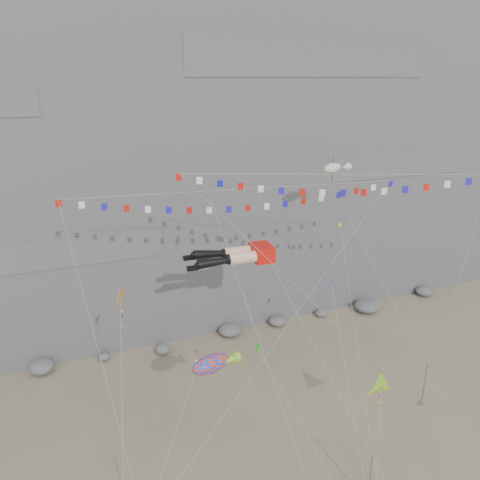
{
  "coord_description": "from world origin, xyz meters",
  "views": [
    {
      "loc": [
        -16.17,
        -27.3,
        27.96
      ],
      "look_at": [
        -1.89,
        9.0,
        14.36
      ],
      "focal_mm": 35.0,
      "sensor_mm": 36.0,
      "label": 1
    }
  ],
  "objects": [
    {
      "name": "ground",
      "position": [
        0.0,
        0.0,
        0.0
      ],
      "size": [
        120.0,
        120.0,
        0.0
      ],
      "primitive_type": "plane",
      "color": "gray",
      "rests_on": "ground"
    },
    {
      "name": "cliff",
      "position": [
        0.0,
        32.0,
        25.0
      ],
      "size": [
        80.0,
        28.0,
        50.0
      ],
      "primitive_type": "cube",
      "color": "slate",
      "rests_on": "ground"
    },
    {
      "name": "talus_boulders",
      "position": [
        0.0,
        17.0,
        0.6
      ],
      "size": [
        60.0,
        3.0,
        1.2
      ],
      "primitive_type": null,
      "color": "slate",
      "rests_on": "ground"
    },
    {
      "name": "anchor_pole_center",
      "position": [
        1.11,
        -7.56,
        2.08
      ],
      "size": [
        0.12,
        0.12,
        4.17
      ],
      "primitive_type": "cylinder",
      "color": "gray",
      "rests_on": "ground"
    },
    {
      "name": "anchor_pole_right",
      "position": [
        11.94,
        -0.71,
        2.13
      ],
      "size": [
        0.12,
        0.12,
        4.27
      ],
      "primitive_type": "cylinder",
      "color": "gray",
      "rests_on": "ground"
    },
    {
      "name": "legs_kite",
      "position": [
        -2.79,
        7.03,
        13.75
      ],
      "size": [
        10.72,
        15.76,
        20.19
      ],
      "rotation": [
        0.0,
        0.0,
        -0.05
      ],
      "color": "red",
      "rests_on": "ground"
    },
    {
      "name": "flag_banner_upper",
      "position": [
        -2.41,
        8.06,
        19.16
      ],
      "size": [
        28.05,
        13.75,
        25.14
      ],
      "color": "red",
      "rests_on": "ground"
    },
    {
      "name": "flag_banner_lower",
      "position": [
        3.54,
        3.07,
        20.9
      ],
      "size": [
        22.13,
        9.2,
        23.34
      ],
      "color": "red",
      "rests_on": "ground"
    },
    {
      "name": "harlequin_kite",
      "position": [
        -13.31,
        1.66,
        14.22
      ],
      "size": [
        2.59,
        5.93,
        15.35
      ],
      "color": "red",
      "rests_on": "ground"
    },
    {
      "name": "fish_windsock",
      "position": [
        -7.57,
        0.38,
        8.37
      ],
      "size": [
        9.02,
        6.74,
        12.13
      ],
      "color": "red",
      "rests_on": "ground"
    },
    {
      "name": "delta_kite",
      "position": [
        4.94,
        -3.2,
        5.51
      ],
      "size": [
        4.97,
        5.39,
        8.31
      ],
      "color": "#E3AD0B",
      "rests_on": "ground"
    },
    {
      "name": "blimp_windsock",
      "position": [
        8.21,
        10.55,
        19.75
      ],
      "size": [
        7.16,
        14.38,
        24.34
      ],
      "color": "beige",
      "rests_on": "ground"
    },
    {
      "name": "small_kite_a",
      "position": [
        -4.73,
        7.68,
        17.94
      ],
      "size": [
        3.09,
        15.09,
        23.39
      ],
      "color": "orange",
      "rests_on": "ground"
    },
    {
      "name": "small_kite_b",
      "position": [
        5.96,
        5.96,
        9.93
      ],
      "size": [
        4.58,
        12.64,
        16.1
      ],
      "color": "#731BA3",
      "rests_on": "ground"
    },
    {
      "name": "small_kite_c",
      "position": [
        -3.75,
        0.51,
        8.71
      ],
      "size": [
        4.07,
        8.81,
        12.4
      ],
      "color": "#169417",
      "rests_on": "ground"
    },
    {
      "name": "small_kite_d",
      "position": [
        8.6,
        8.99,
        13.91
      ],
      "size": [
        6.74,
        16.77,
        22.54
      ],
      "color": "yellow",
      "rests_on": "ground"
    }
  ]
}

